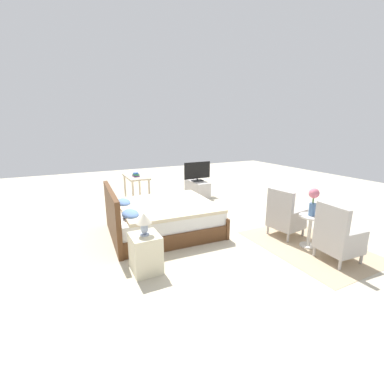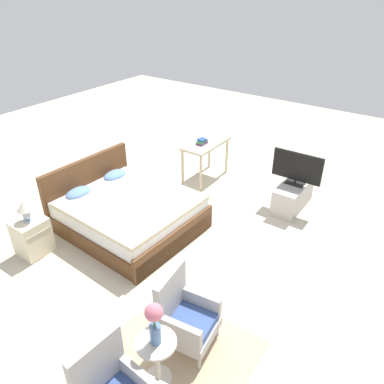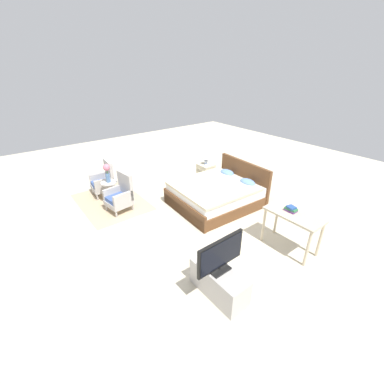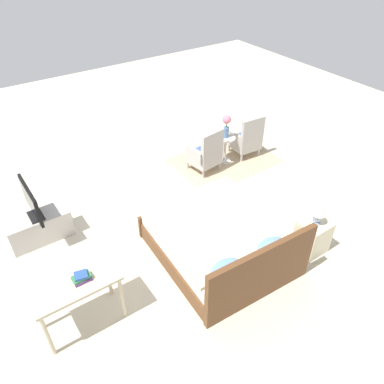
{
  "view_description": "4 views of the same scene",
  "coord_description": "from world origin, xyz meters",
  "px_view_note": "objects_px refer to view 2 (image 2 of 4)",
  "views": [
    {
      "loc": [
        -4.63,
        2.6,
        2.04
      ],
      "look_at": [
        0.28,
        0.15,
        0.65
      ],
      "focal_mm": 24.0,
      "sensor_mm": 36.0,
      "label": 1
    },
    {
      "loc": [
        -3.53,
        -2.71,
        3.57
      ],
      "look_at": [
        0.29,
        0.0,
        0.83
      ],
      "focal_mm": 35.0,
      "sensor_mm": 36.0,
      "label": 2
    },
    {
      "loc": [
        4.1,
        -3.01,
        3.24
      ],
      "look_at": [
        0.14,
        0.05,
        0.73
      ],
      "focal_mm": 24.0,
      "sensor_mm": 36.0,
      "label": 3
    },
    {
      "loc": [
        2.53,
        4.08,
        4.28
      ],
      "look_at": [
        -0.04,
        0.32,
        0.82
      ],
      "focal_mm": 35.0,
      "sensor_mm": 36.0,
      "label": 4
    }
  ],
  "objects_px": {
    "armchair_by_window_right": "(185,317)",
    "nightstand": "(32,237)",
    "flower_vase": "(154,320)",
    "bed": "(127,212)",
    "tv_stand": "(293,195)",
    "side_table": "(157,356)",
    "book_stack": "(202,141)",
    "table_lamp": "(25,208)",
    "tv_flatscreen": "(297,168)",
    "vanity_desk": "(206,148)"
  },
  "relations": [
    {
      "from": "bed",
      "to": "tv_flatscreen",
      "type": "height_order",
      "value": "tv_flatscreen"
    },
    {
      "from": "armchair_by_window_right",
      "to": "table_lamp",
      "type": "bearing_deg",
      "value": 90.54
    },
    {
      "from": "nightstand",
      "to": "tv_flatscreen",
      "type": "height_order",
      "value": "tv_flatscreen"
    },
    {
      "from": "vanity_desk",
      "to": "book_stack",
      "type": "relative_size",
      "value": 4.73
    },
    {
      "from": "flower_vase",
      "to": "tv_flatscreen",
      "type": "distance_m",
      "value": 3.89
    },
    {
      "from": "table_lamp",
      "to": "tv_stand",
      "type": "distance_m",
      "value": 4.3
    },
    {
      "from": "armchair_by_window_right",
      "to": "side_table",
      "type": "xyz_separation_m",
      "value": [
        -0.53,
        -0.05,
        -0.02
      ]
    },
    {
      "from": "nightstand",
      "to": "vanity_desk",
      "type": "height_order",
      "value": "vanity_desk"
    },
    {
      "from": "table_lamp",
      "to": "vanity_desk",
      "type": "xyz_separation_m",
      "value": [
        3.39,
        -0.76,
        -0.12
      ]
    },
    {
      "from": "side_table",
      "to": "nightstand",
      "type": "bearing_deg",
      "value": 79.72
    },
    {
      "from": "armchair_by_window_right",
      "to": "tv_flatscreen",
      "type": "height_order",
      "value": "tv_flatscreen"
    },
    {
      "from": "tv_flatscreen",
      "to": "book_stack",
      "type": "height_order",
      "value": "tv_flatscreen"
    },
    {
      "from": "flower_vase",
      "to": "book_stack",
      "type": "distance_m",
      "value": 4.31
    },
    {
      "from": "flower_vase",
      "to": "book_stack",
      "type": "height_order",
      "value": "flower_vase"
    },
    {
      "from": "vanity_desk",
      "to": "book_stack",
      "type": "bearing_deg",
      "value": 167.01
    },
    {
      "from": "armchair_by_window_right",
      "to": "flower_vase",
      "type": "xyz_separation_m",
      "value": [
        -0.53,
        -0.05,
        0.48
      ]
    },
    {
      "from": "armchair_by_window_right",
      "to": "nightstand",
      "type": "xyz_separation_m",
      "value": [
        -0.03,
        2.73,
        -0.1
      ]
    },
    {
      "from": "armchair_by_window_right",
      "to": "flower_vase",
      "type": "bearing_deg",
      "value": -174.29
    },
    {
      "from": "nightstand",
      "to": "tv_flatscreen",
      "type": "bearing_deg",
      "value": -37.67
    },
    {
      "from": "flower_vase",
      "to": "vanity_desk",
      "type": "xyz_separation_m",
      "value": [
        3.89,
        2.02,
        -0.21
      ]
    },
    {
      "from": "side_table",
      "to": "flower_vase",
      "type": "xyz_separation_m",
      "value": [
        -0.0,
        0.0,
        0.51
      ]
    },
    {
      "from": "tv_stand",
      "to": "tv_flatscreen",
      "type": "bearing_deg",
      "value": 0.87
    },
    {
      "from": "flower_vase",
      "to": "nightstand",
      "type": "relative_size",
      "value": 0.85
    },
    {
      "from": "nightstand",
      "to": "table_lamp",
      "type": "height_order",
      "value": "table_lamp"
    },
    {
      "from": "armchair_by_window_right",
      "to": "tv_stand",
      "type": "bearing_deg",
      "value": 2.05
    },
    {
      "from": "nightstand",
      "to": "table_lamp",
      "type": "bearing_deg",
      "value": 90.0
    },
    {
      "from": "armchair_by_window_right",
      "to": "tv_stand",
      "type": "distance_m",
      "value": 3.35
    },
    {
      "from": "nightstand",
      "to": "vanity_desk",
      "type": "bearing_deg",
      "value": -12.68
    },
    {
      "from": "armchair_by_window_right",
      "to": "tv_stand",
      "type": "xyz_separation_m",
      "value": [
        3.35,
        0.12,
        -0.15
      ]
    },
    {
      "from": "armchair_by_window_right",
      "to": "side_table",
      "type": "height_order",
      "value": "armchair_by_window_right"
    },
    {
      "from": "vanity_desk",
      "to": "book_stack",
      "type": "distance_m",
      "value": 0.19
    },
    {
      "from": "side_table",
      "to": "tv_stand",
      "type": "xyz_separation_m",
      "value": [
        3.88,
        0.17,
        -0.13
      ]
    },
    {
      "from": "armchair_by_window_right",
      "to": "vanity_desk",
      "type": "xyz_separation_m",
      "value": [
        3.36,
        1.96,
        0.27
      ]
    },
    {
      "from": "nightstand",
      "to": "side_table",
      "type": "bearing_deg",
      "value": -100.28
    },
    {
      "from": "tv_flatscreen",
      "to": "vanity_desk",
      "type": "distance_m",
      "value": 1.85
    },
    {
      "from": "bed",
      "to": "side_table",
      "type": "xyz_separation_m",
      "value": [
        -1.75,
        -2.09,
        0.06
      ]
    },
    {
      "from": "side_table",
      "to": "armchair_by_window_right",
      "type": "bearing_deg",
      "value": 5.71
    },
    {
      "from": "side_table",
      "to": "book_stack",
      "type": "distance_m",
      "value": 4.34
    },
    {
      "from": "flower_vase",
      "to": "book_stack",
      "type": "xyz_separation_m",
      "value": [
        3.8,
        2.04,
        -0.05
      ]
    },
    {
      "from": "tv_flatscreen",
      "to": "vanity_desk",
      "type": "xyz_separation_m",
      "value": [
        0.01,
        1.84,
        -0.11
      ]
    },
    {
      "from": "tv_stand",
      "to": "bed",
      "type": "bearing_deg",
      "value": 137.93
    },
    {
      "from": "bed",
      "to": "flower_vase",
      "type": "relative_size",
      "value": 4.39
    },
    {
      "from": "tv_flatscreen",
      "to": "armchair_by_window_right",
      "type": "bearing_deg",
      "value": -177.95
    },
    {
      "from": "bed",
      "to": "table_lamp",
      "type": "height_order",
      "value": "bed"
    },
    {
      "from": "table_lamp",
      "to": "vanity_desk",
      "type": "distance_m",
      "value": 3.48
    },
    {
      "from": "bed",
      "to": "table_lamp",
      "type": "relative_size",
      "value": 6.34
    },
    {
      "from": "side_table",
      "to": "tv_stand",
      "type": "relative_size",
      "value": 0.6
    },
    {
      "from": "side_table",
      "to": "tv_flatscreen",
      "type": "relative_size",
      "value": 0.68
    },
    {
      "from": "nightstand",
      "to": "tv_stand",
      "type": "distance_m",
      "value": 4.26
    },
    {
      "from": "bed",
      "to": "nightstand",
      "type": "distance_m",
      "value": 1.42
    }
  ]
}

